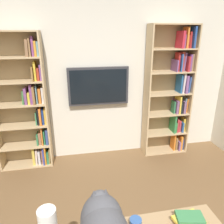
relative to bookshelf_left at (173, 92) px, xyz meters
name	(u,v)px	position (x,y,z in m)	size (l,w,h in m)	color
wall_back	(96,76)	(1.24, -0.17, 0.27)	(4.52, 0.06, 2.70)	silver
bookshelf_left	(173,92)	(0.00, 0.00, 0.00)	(0.75, 0.28, 2.11)	tan
bookshelf_right	(27,108)	(2.30, 0.00, -0.13)	(0.77, 0.28, 2.01)	tan
wall_mounted_tv	(99,86)	(1.22, -0.09, 0.12)	(0.95, 0.07, 0.59)	#333338
desk_book_stack	(189,220)	(0.91, 2.19, -0.30)	(0.21, 0.17, 0.07)	#7A4C84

